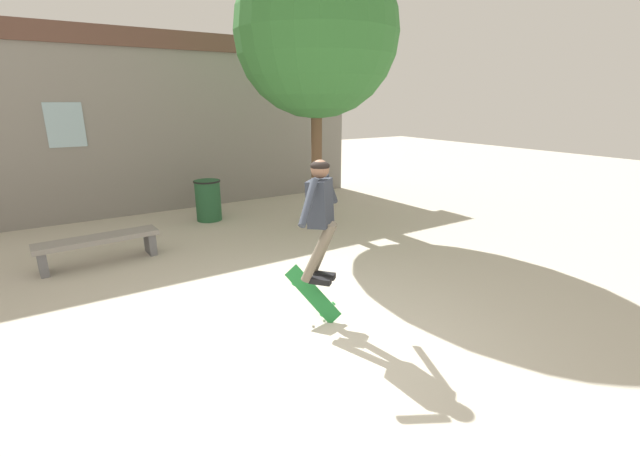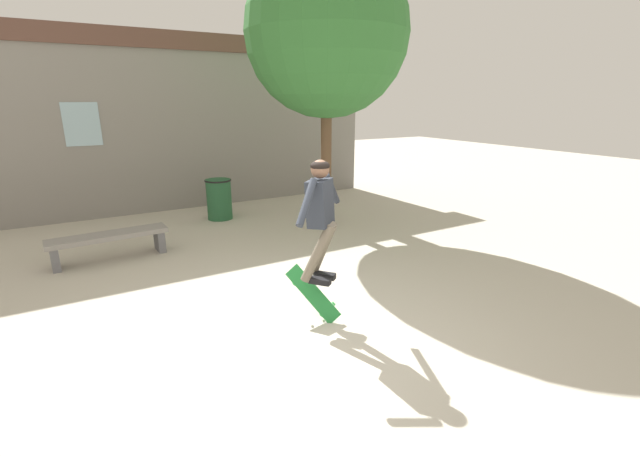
# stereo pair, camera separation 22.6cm
# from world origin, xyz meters

# --- Properties ---
(ground_plane) EXTENTS (40.00, 40.00, 0.00)m
(ground_plane) POSITION_xyz_m (0.00, 0.00, 0.00)
(ground_plane) COLOR beige
(building_backdrop) EXTENTS (11.23, 0.52, 5.05)m
(building_backdrop) POSITION_xyz_m (0.03, 7.10, 2.12)
(building_backdrop) COLOR gray
(building_backdrop) RESTS_ON ground_plane
(tree_right) EXTENTS (3.14, 3.14, 5.35)m
(tree_right) POSITION_xyz_m (2.61, 3.92, 3.77)
(tree_right) COLOR brown
(tree_right) RESTS_ON ground_plane
(park_bench) EXTENTS (1.87, 0.55, 0.46)m
(park_bench) POSITION_xyz_m (-1.59, 3.94, 0.34)
(park_bench) COLOR gray
(park_bench) RESTS_ON ground_plane
(trash_bin) EXTENTS (0.59, 0.59, 0.90)m
(trash_bin) POSITION_xyz_m (0.79, 5.55, 0.47)
(trash_bin) COLOR #235633
(trash_bin) RESTS_ON ground_plane
(skater) EXTENTS (1.01, 0.84, 1.45)m
(skater) POSITION_xyz_m (0.46, 0.44, 1.38)
(skater) COLOR #282D38
(skateboard_flipping) EXTENTS (0.47, 0.59, 0.68)m
(skateboard_flipping) POSITION_xyz_m (0.40, 0.51, 0.31)
(skateboard_flipping) COLOR #237F38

